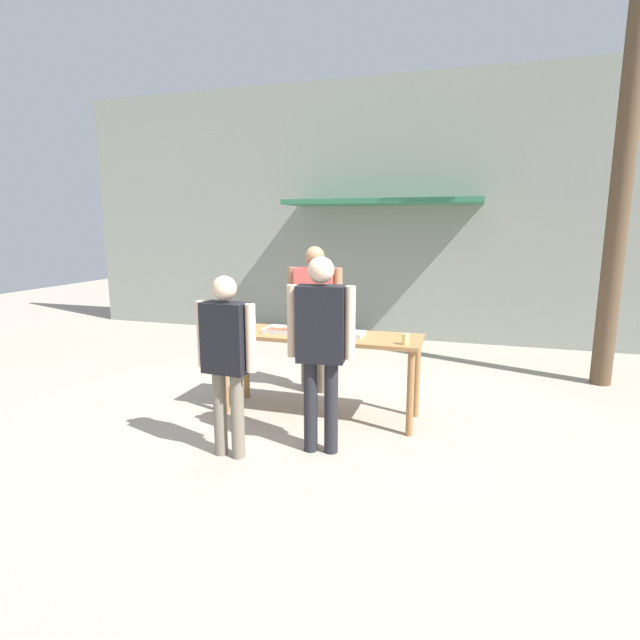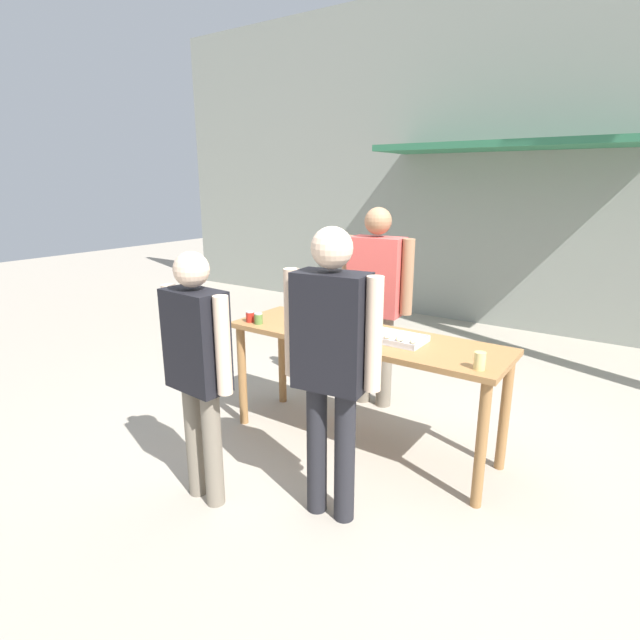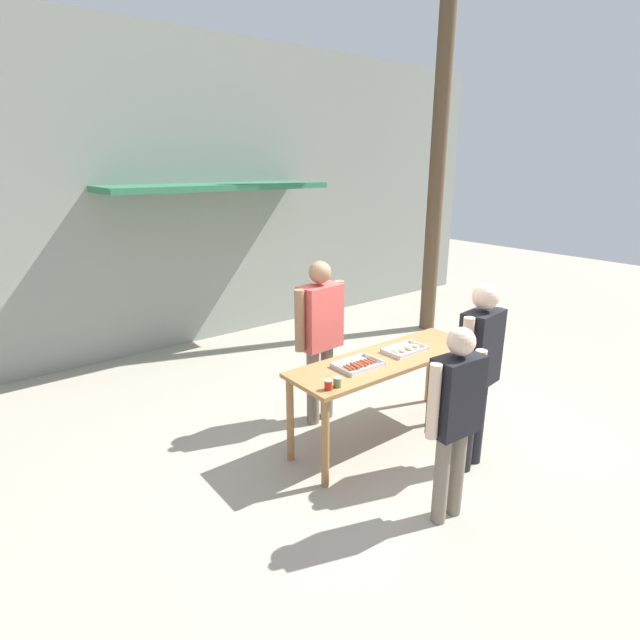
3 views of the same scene
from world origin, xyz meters
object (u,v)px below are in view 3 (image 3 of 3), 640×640
object	(u,v)px
food_tray_sausages	(358,365)
utility_pole	(440,129)
person_server_behind_table	(320,329)
food_tray_buns	(404,350)
person_customer_holding_hotdog	(455,409)
condiment_jar_mustard	(328,385)
beer_cup	(464,338)
condiment_jar_ketchup	(337,382)
person_customer_with_cup	(479,361)

from	to	relation	value
food_tray_sausages	utility_pole	world-z (taller)	utility_pole
utility_pole	food_tray_sausages	bearing A→B (deg)	-149.25
food_tray_sausages	person_server_behind_table	distance (m)	0.73
person_server_behind_table	utility_pole	bearing A→B (deg)	17.07
food_tray_buns	person_customer_holding_hotdog	world-z (taller)	person_customer_holding_hotdog
food_tray_buns	food_tray_sausages	bearing A→B (deg)	-179.99
condiment_jar_mustard	person_server_behind_table	distance (m)	1.13
beer_cup	person_server_behind_table	bearing A→B (deg)	142.55
food_tray_buns	person_server_behind_table	xyz separation A→B (m)	(-0.53, 0.71, 0.14)
person_customer_holding_hotdog	utility_pole	bearing A→B (deg)	-133.67
condiment_jar_mustard	utility_pole	distance (m)	5.22
beer_cup	food_tray_buns	bearing A→B (deg)	162.53
person_customer_holding_hotdog	utility_pole	world-z (taller)	utility_pole
condiment_jar_mustard	person_server_behind_table	xyz separation A→B (m)	(0.64, 0.93, 0.12)
utility_pole	condiment_jar_mustard	bearing A→B (deg)	-150.29
food_tray_buns	condiment_jar_mustard	xyz separation A→B (m)	(-1.16, -0.22, 0.03)
food_tray_buns	condiment_jar_ketchup	size ratio (longest dim) A/B	4.97
condiment_jar_mustard	food_tray_buns	bearing A→B (deg)	10.54
condiment_jar_mustard	person_customer_holding_hotdog	bearing A→B (deg)	-64.90
condiment_jar_ketchup	food_tray_sausages	bearing A→B (deg)	27.00
condiment_jar_mustard	person_customer_with_cup	xyz separation A→B (m)	(1.20, -0.63, 0.12)
food_tray_sausages	beer_cup	distance (m)	1.34
food_tray_buns	person_server_behind_table	world-z (taller)	person_server_behind_table
condiment_jar_ketchup	person_customer_with_cup	bearing A→B (deg)	-29.66
person_customer_with_cup	food_tray_sausages	bearing A→B (deg)	-59.22
condiment_jar_ketchup	beer_cup	xyz separation A→B (m)	(1.75, 0.01, 0.01)
condiment_jar_mustard	condiment_jar_ketchup	world-z (taller)	same
utility_pole	beer_cup	bearing A→B (deg)	-133.79
condiment_jar_ketchup	person_server_behind_table	world-z (taller)	person_server_behind_table
food_tray_buns	utility_pole	world-z (taller)	utility_pole
beer_cup	person_server_behind_table	xyz separation A→B (m)	(-1.21, 0.93, 0.11)
food_tray_buns	beer_cup	world-z (taller)	beer_cup
condiment_jar_ketchup	beer_cup	bearing A→B (deg)	0.24
food_tray_sausages	beer_cup	size ratio (longest dim) A/B	3.97
person_server_behind_table	utility_pole	size ratio (longest dim) A/B	0.28
food_tray_sausages	food_tray_buns	distance (m)	0.63
condiment_jar_mustard	person_server_behind_table	size ratio (longest dim) A/B	0.05
condiment_jar_ketchup	person_customer_holding_hotdog	distance (m)	1.02
food_tray_buns	condiment_jar_mustard	world-z (taller)	condiment_jar_mustard
food_tray_buns	beer_cup	distance (m)	0.72
food_tray_buns	person_customer_holding_hotdog	size ratio (longest dim) A/B	0.27
food_tray_buns	beer_cup	xyz separation A→B (m)	(0.68, -0.22, 0.04)
person_server_behind_table	person_customer_holding_hotdog	xyz separation A→B (m)	(-0.19, -1.89, -0.10)
condiment_jar_mustard	person_customer_with_cup	bearing A→B (deg)	-27.91
beer_cup	person_customer_with_cup	world-z (taller)	person_customer_with_cup
food_tray_buns	person_server_behind_table	bearing A→B (deg)	126.48
food_tray_sausages	person_customer_holding_hotdog	size ratio (longest dim) A/B	0.27
person_customer_with_cup	utility_pole	size ratio (longest dim) A/B	0.28
person_customer_holding_hotdog	person_customer_with_cup	xyz separation A→B (m)	(0.75, 0.32, 0.10)
condiment_jar_mustard	condiment_jar_ketchup	xyz separation A→B (m)	(0.09, -0.01, 0.00)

